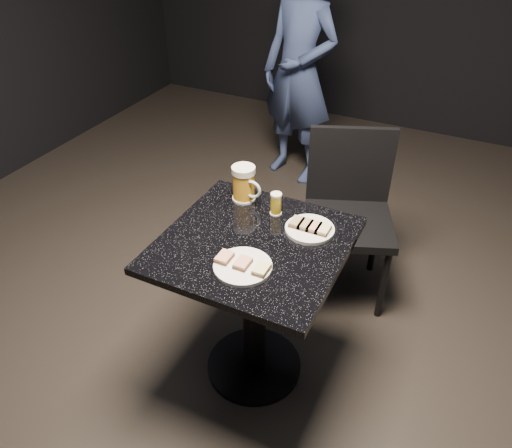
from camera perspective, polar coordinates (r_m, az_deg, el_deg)
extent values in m
plane|color=black|center=(2.46, -0.21, -15.98)|extent=(6.00, 6.00, 0.00)
cylinder|color=white|center=(1.80, -1.52, -4.88)|extent=(0.21, 0.21, 0.01)
cylinder|color=white|center=(1.99, 6.15, -0.59)|extent=(0.20, 0.20, 0.01)
imported|color=navy|center=(3.58, 4.98, 16.89)|extent=(0.64, 0.50, 1.57)
cylinder|color=black|center=(2.45, -0.21, -15.79)|extent=(0.44, 0.44, 0.03)
cylinder|color=black|center=(2.18, -0.24, -9.88)|extent=(0.10, 0.10, 0.69)
cube|color=black|center=(1.94, -0.26, -2.35)|extent=(0.70, 0.70, 0.03)
cylinder|color=silver|center=(2.17, -1.40, 2.99)|extent=(0.10, 0.10, 0.01)
cylinder|color=#F7AB28|center=(2.14, -1.42, 4.46)|extent=(0.09, 0.09, 0.12)
cylinder|color=white|center=(2.10, -1.45, 6.18)|extent=(0.10, 0.10, 0.03)
torus|color=silver|center=(2.10, -0.46, 3.97)|extent=(0.08, 0.01, 0.08)
cylinder|color=white|center=(2.08, 2.27, 1.27)|extent=(0.05, 0.05, 0.01)
cylinder|color=gold|center=(2.06, 2.30, 2.28)|extent=(0.04, 0.04, 0.08)
cylinder|color=white|center=(2.03, 2.33, 3.36)|extent=(0.05, 0.05, 0.01)
cube|color=black|center=(2.58, 10.53, 0.04)|extent=(0.57, 0.57, 0.04)
cylinder|color=black|center=(2.57, 6.16, -6.45)|extent=(0.03, 0.03, 0.43)
cylinder|color=black|center=(2.61, 14.34, -6.70)|extent=(0.03, 0.03, 0.43)
cylinder|color=black|center=(2.85, 6.06, -1.48)|extent=(0.03, 0.03, 0.43)
cylinder|color=black|center=(2.89, 13.40, -1.77)|extent=(0.03, 0.03, 0.43)
cube|color=black|center=(2.64, 10.72, 6.48)|extent=(0.42, 0.19, 0.44)
cube|color=#4C3521|center=(1.82, -3.62, -3.91)|extent=(0.05, 0.07, 0.01)
cube|color=tan|center=(1.82, -3.64, -3.68)|extent=(0.05, 0.07, 0.01)
cube|color=#4C3521|center=(1.79, -1.53, -4.59)|extent=(0.05, 0.07, 0.01)
cube|color=tan|center=(1.79, -1.54, -4.36)|extent=(0.05, 0.07, 0.01)
cube|color=#4C3521|center=(1.77, 0.63, -5.28)|extent=(0.05, 0.07, 0.01)
cube|color=#D1D184|center=(1.76, 0.63, -5.05)|extent=(0.05, 0.07, 0.01)
cube|color=#4C3521|center=(2.00, 4.70, 0.09)|extent=(0.05, 0.07, 0.01)
cube|color=#8C7251|center=(1.99, 4.72, 0.32)|extent=(0.05, 0.07, 0.01)
cube|color=#4C3521|center=(1.99, 5.68, -0.18)|extent=(0.05, 0.07, 0.01)
cube|color=#8C7251|center=(1.98, 5.70, 0.05)|extent=(0.05, 0.07, 0.01)
cube|color=#4C3521|center=(1.98, 6.67, -0.45)|extent=(0.05, 0.07, 0.01)
cube|color=tan|center=(1.97, 6.69, -0.23)|extent=(0.05, 0.07, 0.01)
cube|color=#4C3521|center=(1.97, 7.66, -0.73)|extent=(0.05, 0.07, 0.01)
cube|color=beige|center=(1.97, 7.69, -0.50)|extent=(0.05, 0.07, 0.01)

